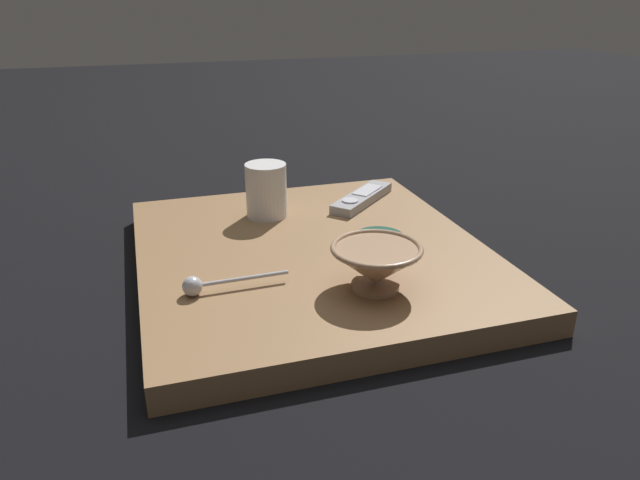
% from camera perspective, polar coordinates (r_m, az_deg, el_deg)
% --- Properties ---
extents(ground_plane, '(6.00, 6.00, 0.00)m').
position_cam_1_polar(ground_plane, '(1.02, -0.82, -2.72)').
color(ground_plane, black).
extents(table, '(0.63, 0.57, 0.04)m').
position_cam_1_polar(table, '(1.01, -0.83, -1.68)').
color(table, '#936D47').
rests_on(table, ground).
extents(cereal_bowl, '(0.13, 0.13, 0.07)m').
position_cam_1_polar(cereal_bowl, '(0.86, 5.39, -2.35)').
color(cereal_bowl, tan).
rests_on(cereal_bowl, table).
extents(coffee_mug, '(0.08, 0.08, 0.10)m').
position_cam_1_polar(coffee_mug, '(1.12, -5.16, 4.74)').
color(coffee_mug, white).
rests_on(coffee_mug, table).
extents(teaspoon, '(0.03, 0.15, 0.03)m').
position_cam_1_polar(teaspoon, '(0.86, -11.30, -4.23)').
color(teaspoon, silver).
rests_on(teaspoon, table).
extents(tv_remote_near, '(0.16, 0.17, 0.02)m').
position_cam_1_polar(tv_remote_near, '(1.21, 4.03, 4.05)').
color(tv_remote_near, '#9E9EA3').
rests_on(tv_remote_near, table).
extents(drink_coaster, '(0.08, 0.08, 0.01)m').
position_cam_1_polar(drink_coaster, '(1.04, 5.75, 0.29)').
color(drink_coaster, '#194738').
rests_on(drink_coaster, table).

